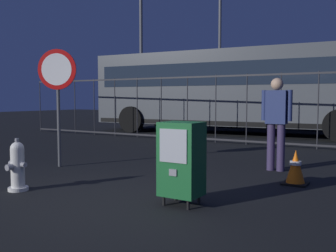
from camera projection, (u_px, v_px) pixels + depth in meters
ground_plane at (98, 202)px, 4.81m from camera, size 60.00×60.00×0.00m
fire_hydrant at (17, 166)px, 5.39m from camera, size 0.33×0.32×0.75m
newspaper_box_primary at (182, 159)px, 4.65m from camera, size 0.48×0.42×1.02m
stop_sign at (57, 83)px, 7.20m from camera, size 0.71×0.31×2.23m
pedestrian at (276, 118)px, 6.85m from camera, size 0.55×0.22×1.67m
traffic_cone at (295, 168)px, 5.78m from camera, size 0.36×0.36×0.53m
fence_barrier at (263, 109)px, 10.48m from camera, size 18.03×0.04×2.00m
bus_near at (234, 87)px, 14.04m from camera, size 10.65×3.35×3.00m
bus_far at (321, 89)px, 16.31m from camera, size 10.65×3.36×3.00m
street_light_near_left at (141, 16)px, 16.39m from camera, size 0.32×0.32×8.53m
street_light_near_right at (220, 40)px, 18.17m from camera, size 0.32×0.32×7.06m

